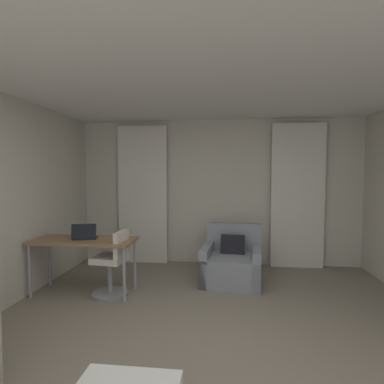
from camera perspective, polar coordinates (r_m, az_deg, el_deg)
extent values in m
plane|color=gray|center=(3.03, 3.13, -29.26)|extent=(12.00, 12.00, 0.00)
cube|color=beige|center=(5.59, 4.90, -0.04)|extent=(5.12, 0.06, 2.60)
cube|color=white|center=(2.74, 3.32, 24.68)|extent=(5.12, 6.12, 0.06)
cube|color=silver|center=(5.67, -9.17, -0.53)|extent=(0.90, 0.06, 2.50)
cube|color=silver|center=(5.60, 19.07, -0.72)|extent=(0.90, 0.06, 2.50)
cube|color=gray|center=(4.79, 7.42, -13.97)|extent=(0.94, 0.94, 0.41)
cube|color=gray|center=(5.03, 7.80, -8.18)|extent=(0.87, 0.23, 0.43)
cube|color=gray|center=(4.76, 11.99, -13.27)|extent=(0.21, 0.87, 0.55)
cube|color=gray|center=(4.81, 2.92, -12.99)|extent=(0.21, 0.87, 0.55)
cube|color=black|center=(4.83, 7.58, -10.05)|extent=(0.38, 0.24, 0.37)
cube|color=olive|center=(4.46, -19.53, -8.53)|extent=(1.38, 0.56, 0.04)
cylinder|color=#99999E|center=(5.04, -24.97, -11.63)|extent=(0.04, 0.04, 0.71)
cylinder|color=#99999E|center=(4.53, -10.59, -13.08)|extent=(0.04, 0.04, 0.71)
cylinder|color=#99999E|center=(4.67, -28.00, -12.93)|extent=(0.04, 0.04, 0.71)
cylinder|color=#99999E|center=(4.11, -12.53, -14.85)|extent=(0.04, 0.04, 0.71)
cylinder|color=gray|center=(4.41, -15.03, -15.31)|extent=(0.06, 0.06, 0.46)
cylinder|color=gray|center=(4.48, -14.98, -17.85)|extent=(0.48, 0.48, 0.04)
cube|color=silver|center=(4.33, -15.08, -11.92)|extent=(0.44, 0.44, 0.08)
cube|color=silver|center=(4.20, -13.05, -9.40)|extent=(0.10, 0.36, 0.34)
cube|color=#2D2D33|center=(4.49, -19.22, -8.06)|extent=(0.36, 0.29, 0.02)
cube|color=black|center=(4.36, -19.54, -6.94)|extent=(0.32, 0.13, 0.20)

